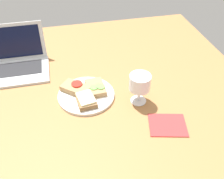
% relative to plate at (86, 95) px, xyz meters
% --- Properties ---
extents(wooden_table, '(1.40, 1.40, 0.03)m').
position_rel_plate_xyz_m(wooden_table, '(0.04, -0.01, -0.02)').
color(wooden_table, '#9E6B3D').
rests_on(wooden_table, ground).
extents(plate, '(0.24, 0.24, 0.01)m').
position_rel_plate_xyz_m(plate, '(0.00, 0.00, 0.00)').
color(plate, silver).
rests_on(plate, wooden_table).
extents(sandwich_with_cucumber, '(0.08, 0.11, 0.03)m').
position_rel_plate_xyz_m(sandwich_with_cucumber, '(0.05, 0.02, 0.02)').
color(sandwich_with_cucumber, '#A88456').
rests_on(sandwich_with_cucumber, plate).
extents(sandwich_with_tomato, '(0.13, 0.13, 0.03)m').
position_rel_plate_xyz_m(sandwich_with_tomato, '(-0.04, 0.03, 0.02)').
color(sandwich_with_tomato, '#A88456').
rests_on(sandwich_with_tomato, plate).
extents(sandwich_with_cheese, '(0.08, 0.10, 0.03)m').
position_rel_plate_xyz_m(sandwich_with_cheese, '(-0.01, -0.05, 0.02)').
color(sandwich_with_cheese, brown).
rests_on(sandwich_with_cheese, plate).
extents(wine_glass, '(0.08, 0.08, 0.13)m').
position_rel_plate_xyz_m(wine_glass, '(0.21, -0.08, 0.09)').
color(wine_glass, white).
rests_on(wine_glass, wooden_table).
extents(laptop, '(0.36, 0.25, 0.19)m').
position_rel_plate_xyz_m(laptop, '(-0.33, 0.28, 0.04)').
color(laptop, silver).
rests_on(laptop, wooden_table).
extents(napkin, '(0.16, 0.14, 0.00)m').
position_rel_plate_xyz_m(napkin, '(0.27, -0.23, -0.00)').
color(napkin, '#B23333').
rests_on(napkin, wooden_table).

